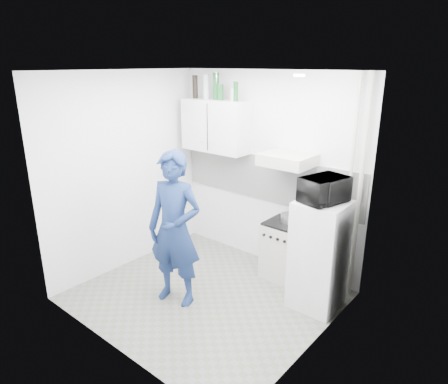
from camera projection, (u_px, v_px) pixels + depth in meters
The scene contains 23 objects.
floor at pixel (205, 296), 4.81m from camera, with size 2.80×2.80×0.00m, color slate.
ceiling at pixel (202, 71), 4.01m from camera, with size 2.80×2.80×0.00m, color white.
wall_back at pixel (267, 171), 5.32m from camera, with size 2.80×2.80×0.00m, color white.
wall_left at pixel (126, 172), 5.26m from camera, with size 2.60×2.60×0.00m, color white.
wall_right at pixel (319, 225), 3.56m from camera, with size 2.60×2.60×0.00m, color white.
person at pixel (175, 229), 4.47m from camera, with size 0.65×0.43×1.79m, color navy.
stove at pixel (283, 250), 5.15m from camera, with size 0.46×0.46×0.73m, color beige.
fridge at pixel (319, 255), 4.45m from camera, with size 0.52×0.52×1.26m, color white.
stove_top at pixel (285, 223), 5.03m from camera, with size 0.44×0.44×0.03m, color black.
saucepan at pixel (288, 218), 5.01m from camera, with size 0.19×0.19×0.11m, color silver.
microwave at pixel (324, 190), 4.21m from camera, with size 0.34×0.50×0.28m, color black.
bottle_a at pixel (195, 87), 5.56m from camera, with size 0.07×0.07×0.31m, color black.
bottle_c at pixel (206, 87), 5.43m from camera, with size 0.08×0.08×0.33m, color #B2B7BC.
bottle_d at pixel (216, 86), 5.32m from camera, with size 0.08×0.08×0.35m, color #144C1E.
canister_a at pixel (220, 92), 5.29m from camera, with size 0.08×0.08×0.20m, color #144C1E.
canister_b at pixel (232, 95), 5.18m from camera, with size 0.08×0.08×0.16m, color silver.
bottle_e at pixel (236, 91), 5.13m from camera, with size 0.06×0.06×0.25m, color #144C1E.
upper_cabinet at pixel (216, 126), 5.48m from camera, with size 1.00×0.35×0.70m, color white.
range_hood at pixel (287, 160), 4.78m from camera, with size 0.60×0.50×0.14m, color beige.
backsplash at pixel (266, 178), 5.34m from camera, with size 2.74×0.03×0.60m, color white.
pipe_a at pixel (360, 192), 4.47m from camera, with size 0.05×0.05×2.60m, color beige.
pipe_b at pixel (349, 190), 4.55m from camera, with size 0.04×0.04×2.60m, color beige.
ceiling_spot_fixture at pixel (299, 75), 3.55m from camera, with size 0.10×0.10×0.02m, color white.
Camera 1 is at (2.86, -3.07, 2.68)m, focal length 32.00 mm.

